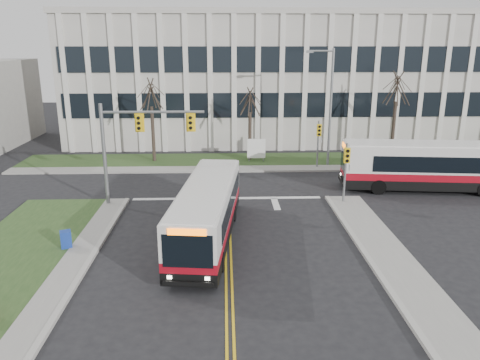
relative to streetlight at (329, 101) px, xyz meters
name	(u,v)px	position (x,y,z in m)	size (l,w,h in m)	color
ground	(228,254)	(-8.03, -16.20, -5.19)	(120.00, 120.00, 0.00)	black
sidewalk_west	(38,314)	(-15.03, -21.20, -5.12)	(1.20, 26.00, 0.14)	#9E9B93
sidewalk_east	(430,307)	(-0.53, -21.20, -5.12)	(2.00, 26.00, 0.14)	#9E9B93
sidewalk_cross	(290,169)	(-3.03, -1.00, -5.12)	(44.00, 1.60, 0.14)	#9E9B93
building_lawn	(285,160)	(-3.03, 1.80, -5.13)	(44.00, 5.00, 0.12)	#29471E
office_building	(272,78)	(-3.03, 13.80, 0.81)	(40.00, 16.00, 12.00)	beige
mast_arm_signal	(131,137)	(-13.65, -9.04, -0.94)	(6.11, 0.38, 6.20)	slate
signal_pole_near	(346,165)	(-0.83, -9.30, -2.69)	(0.34, 0.39, 3.80)	slate
signal_pole_far	(319,138)	(-0.83, -0.80, -2.69)	(0.34, 0.39, 3.80)	slate
streetlight	(329,101)	(0.00, 0.00, 0.00)	(2.15, 0.25, 9.20)	slate
directory_sign	(256,149)	(-5.53, 1.30, -4.02)	(1.50, 0.12, 2.00)	slate
tree_left	(151,96)	(-14.03, 1.80, 0.32)	(1.80, 1.80, 7.70)	#42352B
tree_mid	(250,103)	(-6.03, 2.00, -0.31)	(1.80, 1.80, 6.82)	#42352B
tree_right	(397,90)	(5.97, 1.80, 0.71)	(1.80, 1.80, 8.25)	#42352B
bus_main	(207,213)	(-9.04, -14.51, -3.77)	(2.31, 10.65, 2.84)	silver
bus_cross	(433,167)	(5.78, -6.70, -3.61)	(2.58, 11.89, 3.17)	silver
newspaper_box_blue	(66,240)	(-15.80, -15.46, -4.72)	(0.50, 0.45, 0.95)	navy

